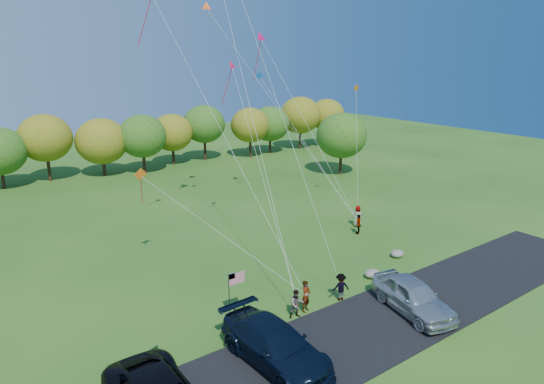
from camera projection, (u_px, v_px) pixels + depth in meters
The scene contains 15 objects.
ground at pixel (305, 305), 28.46m from camera, with size 140.00×140.00×0.00m, color #235117.
asphalt_lane at pixel (354, 335), 25.35m from camera, with size 44.00×6.00×0.06m, color black.
treeline at pixel (107, 140), 55.64m from camera, with size 76.20×27.58×8.21m.
minivan_navy at pixel (275, 345), 22.80m from camera, with size 2.65×6.51×1.89m, color black.
minivan_silver at pixel (413, 296), 27.33m from camera, with size 2.26×5.62×1.91m, color #B0B6BB.
flyer_a at pixel (306, 296), 27.50m from camera, with size 0.69×0.45×1.89m, color #4C4C59.
flyer_b at pixel (297, 304), 26.87m from camera, with size 0.81×0.63×1.67m, color #4C4C59.
flyer_c at pixel (341, 287), 28.78m from camera, with size 1.09×0.63×1.69m, color #4C4C59.
flyer_d at pixel (358, 224), 39.45m from camera, with size 0.96×0.40×1.65m, color #4C4C59.
flyer_e at pixel (358, 216), 41.06m from camera, with size 0.89×0.58×1.83m, color #4C4C59.
park_bench at pixel (141, 365), 21.97m from camera, with size 1.97×1.05×1.12m.
trash_barrel at pixel (115, 379), 21.29m from camera, with size 0.59×0.59×0.88m, color #0C4CB6.
flag_assembly at pixel (234, 284), 26.37m from camera, with size 1.03×0.67×2.80m.
boulder_near at pixel (372, 274), 31.83m from camera, with size 1.11×0.87×0.56m, color gray.
boulder_far at pixel (397, 254), 35.03m from camera, with size 1.01×0.84×0.53m, color slate.
Camera 1 is at (-16.63, -19.46, 14.22)m, focal length 32.00 mm.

